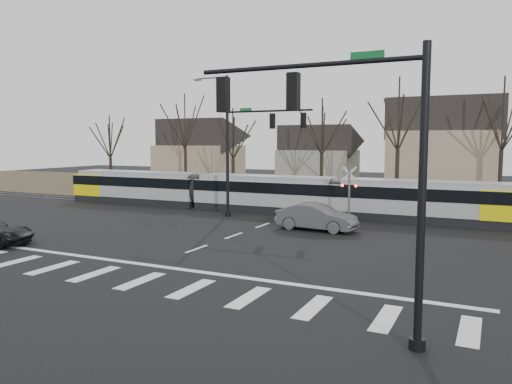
% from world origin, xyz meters
% --- Properties ---
extents(ground, '(140.00, 140.00, 0.00)m').
position_xyz_m(ground, '(0.00, 0.00, 0.00)').
color(ground, black).
extents(grass_verge, '(140.00, 28.00, 0.01)m').
position_xyz_m(grass_verge, '(0.00, 32.00, 0.01)').
color(grass_verge, '#38331E').
rests_on(grass_verge, ground).
extents(crosswalk, '(27.00, 2.60, 0.01)m').
position_xyz_m(crosswalk, '(0.00, -4.00, 0.01)').
color(crosswalk, silver).
rests_on(crosswalk, ground).
extents(stop_line, '(28.00, 0.35, 0.01)m').
position_xyz_m(stop_line, '(0.00, -1.80, 0.01)').
color(stop_line, silver).
rests_on(stop_line, ground).
extents(lane_dashes, '(0.18, 30.00, 0.01)m').
position_xyz_m(lane_dashes, '(0.00, 16.00, 0.01)').
color(lane_dashes, silver).
rests_on(lane_dashes, ground).
extents(rail_pair, '(90.00, 1.52, 0.06)m').
position_xyz_m(rail_pair, '(0.00, 15.80, 0.03)').
color(rail_pair, '#59595E').
rests_on(rail_pair, ground).
extents(tram, '(37.43, 2.78, 2.84)m').
position_xyz_m(tram, '(-2.68, 16.00, 1.55)').
color(tram, gray).
rests_on(tram, ground).
extents(sedan, '(2.45, 5.24, 1.65)m').
position_xyz_m(sedan, '(3.75, 9.86, 0.82)').
color(sedan, '#4E4F55').
rests_on(sedan, ground).
extents(signal_pole_near_right, '(6.72, 0.44, 8.00)m').
position_xyz_m(signal_pole_near_right, '(10.11, -6.00, 5.17)').
color(signal_pole_near_right, black).
rests_on(signal_pole_near_right, ground).
extents(signal_pole_far, '(9.28, 0.44, 10.20)m').
position_xyz_m(signal_pole_far, '(-2.41, 12.50, 5.70)').
color(signal_pole_far, black).
rests_on(signal_pole_far, ground).
extents(rail_crossing_signal, '(1.08, 0.36, 4.00)m').
position_xyz_m(rail_crossing_signal, '(5.00, 12.79, 1.89)').
color(rail_crossing_signal, '#59595B').
rests_on(rail_crossing_signal, ground).
extents(tree_row, '(59.20, 7.20, 10.00)m').
position_xyz_m(tree_row, '(2.00, 26.00, 5.00)').
color(tree_row, black).
rests_on(tree_row, ground).
extents(house_a, '(9.72, 8.64, 8.60)m').
position_xyz_m(house_a, '(-20.00, 34.00, 4.46)').
color(house_a, gray).
rests_on(house_a, ground).
extents(house_b, '(8.64, 7.56, 7.65)m').
position_xyz_m(house_b, '(-5.00, 36.00, 3.97)').
color(house_b, gray).
rests_on(house_b, ground).
extents(house_c, '(10.80, 8.64, 10.10)m').
position_xyz_m(house_c, '(9.00, 33.00, 5.23)').
color(house_c, gray).
rests_on(house_c, ground).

